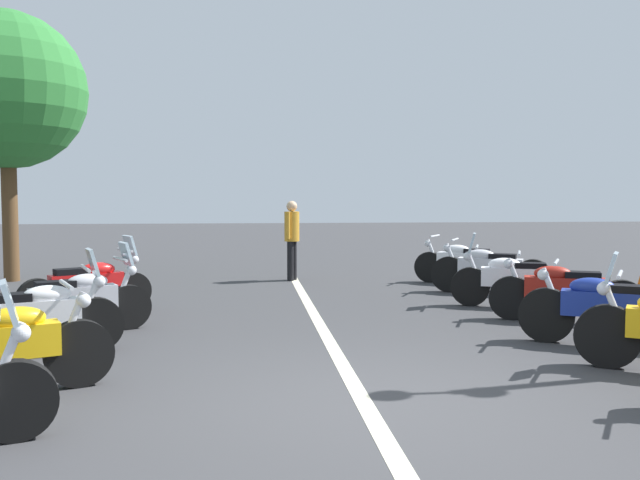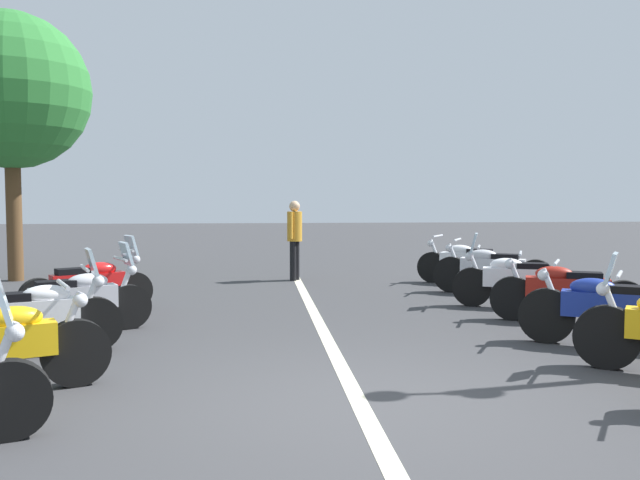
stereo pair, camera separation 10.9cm
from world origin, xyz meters
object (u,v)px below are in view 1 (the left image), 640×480
at_px(motorcycle_left_row_3, 76,300).
at_px(bystander_1, 292,234).
at_px(motorcycle_right_row_5, 489,269).
at_px(roadside_tree_1, 6,91).
at_px(motorcycle_left_row_4, 89,285).
at_px(motorcycle_right_row_2, 606,308).
at_px(motorcycle_right_row_4, 514,279).
at_px(motorcycle_right_row_6, 465,262).
at_px(motorcycle_left_row_2, 33,316).
at_px(motorcycle_right_row_3, 564,291).
at_px(traffic_cone_0, 640,295).

height_order(motorcycle_left_row_3, bystander_1, bystander_1).
xyz_separation_m(motorcycle_right_row_5, roadside_tree_1, (2.95, 9.47, 3.55)).
bearing_deg(motorcycle_left_row_4, motorcycle_right_row_2, -53.83).
height_order(motorcycle_right_row_4, roadside_tree_1, roadside_tree_1).
bearing_deg(bystander_1, motorcycle_right_row_6, 9.25).
distance_m(motorcycle_right_row_4, bystander_1, 5.18).
xyz_separation_m(motorcycle_left_row_2, motorcycle_right_row_3, (1.35, -6.90, -0.01)).
relative_size(motorcycle_left_row_3, motorcycle_right_row_3, 0.94).
relative_size(motorcycle_right_row_4, motorcycle_right_row_6, 1.05).
xyz_separation_m(motorcycle_right_row_2, motorcycle_right_row_4, (2.85, -0.02, -0.00)).
relative_size(motorcycle_right_row_2, motorcycle_right_row_4, 0.94).
bearing_deg(motorcycle_left_row_4, motorcycle_left_row_3, -112.92).
bearing_deg(traffic_cone_0, motorcycle_right_row_6, 22.83).
distance_m(motorcycle_left_row_3, motorcycle_right_row_5, 7.28).
distance_m(bystander_1, roadside_tree_1, 6.71).
xyz_separation_m(motorcycle_right_row_5, traffic_cone_0, (-2.29, -1.54, -0.18)).
bearing_deg(motorcycle_right_row_4, motorcycle_left_row_2, 42.45).
relative_size(motorcycle_left_row_3, motorcycle_right_row_4, 0.94).
relative_size(motorcycle_right_row_2, bystander_1, 1.10).
bearing_deg(roadside_tree_1, motorcycle_right_row_4, -115.47).
relative_size(motorcycle_left_row_3, traffic_cone_0, 3.07).
bearing_deg(motorcycle_right_row_6, motorcycle_left_row_2, 71.35).
distance_m(motorcycle_left_row_2, motorcycle_right_row_3, 7.03).
distance_m(motorcycle_right_row_4, traffic_cone_0, 1.87).
relative_size(motorcycle_left_row_2, motorcycle_right_row_3, 0.96).
relative_size(motorcycle_right_row_6, traffic_cone_0, 3.10).
bearing_deg(motorcycle_left_row_3, motorcycle_left_row_4, 71.26).
distance_m(motorcycle_right_row_2, bystander_1, 7.55).
xyz_separation_m(motorcycle_left_row_3, motorcycle_left_row_4, (1.53, 0.19, 0.00)).
bearing_deg(motorcycle_left_row_2, motorcycle_right_row_2, -22.32).
relative_size(motorcycle_left_row_2, motorcycle_left_row_4, 1.07).
xyz_separation_m(motorcycle_left_row_4, roadside_tree_1, (4.35, 2.61, 3.56)).
height_order(motorcycle_right_row_2, roadside_tree_1, roadside_tree_1).
distance_m(motorcycle_left_row_4, motorcycle_right_row_6, 7.40).
xyz_separation_m(motorcycle_left_row_4, bystander_1, (3.81, -3.37, 0.55)).
distance_m(motorcycle_right_row_3, traffic_cone_0, 1.57).
bearing_deg(roadside_tree_1, bystander_1, -95.14).
height_order(motorcycle_left_row_3, motorcycle_right_row_4, motorcycle_right_row_4).
height_order(motorcycle_right_row_5, motorcycle_right_row_6, motorcycle_right_row_5).
height_order(motorcycle_right_row_3, bystander_1, bystander_1).
height_order(motorcycle_left_row_3, motorcycle_left_row_4, same).
xyz_separation_m(motorcycle_right_row_2, roadside_tree_1, (7.29, 9.30, 3.55)).
distance_m(traffic_cone_0, roadside_tree_1, 12.75).
xyz_separation_m(motorcycle_right_row_3, motorcycle_right_row_6, (4.18, 0.07, 0.00)).
relative_size(motorcycle_right_row_5, motorcycle_right_row_6, 1.05).
bearing_deg(motorcycle_right_row_2, roadside_tree_1, -8.83).
bearing_deg(motorcycle_right_row_6, motorcycle_left_row_3, 65.14).
bearing_deg(motorcycle_left_row_4, motorcycle_right_row_3, -41.56).
height_order(motorcycle_left_row_2, bystander_1, bystander_1).
xyz_separation_m(motorcycle_right_row_4, motorcycle_right_row_6, (2.87, -0.14, -0.01)).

